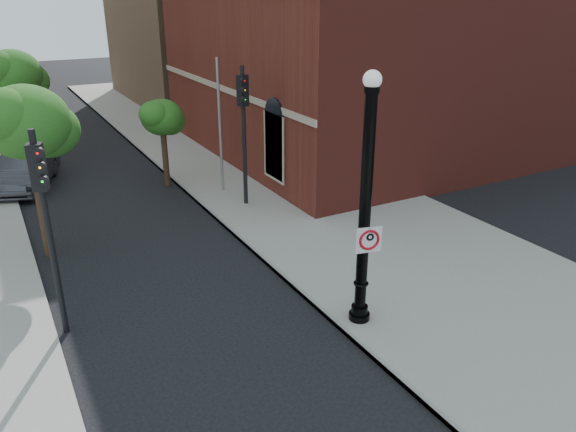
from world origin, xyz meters
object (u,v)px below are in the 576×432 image
traffic_signal_left (44,202)px  traffic_signal_right (243,114)px  no_parking_sign (369,240)px  lamppost (365,217)px  parked_car (26,169)px

traffic_signal_left → traffic_signal_right: bearing=55.5°
no_parking_sign → traffic_signal_left: (-6.42, 3.22, 1.03)m
no_parking_sign → traffic_signal_right: 8.84m
lamppost → traffic_signal_left: size_ratio=1.23×
no_parking_sign → traffic_signal_left: 7.26m
no_parking_sign → traffic_signal_right: size_ratio=0.12×
no_parking_sign → parked_car: bearing=125.2°
lamppost → traffic_signal_left: (-6.38, 3.06, 0.52)m
parked_car → traffic_signal_left: (-0.33, -11.82, 2.58)m
lamppost → traffic_signal_left: bearing=154.4°
lamppost → parked_car: size_ratio=1.32×
traffic_signal_left → lamppost: bearing=-7.1°
traffic_signal_right → lamppost: bearing=-111.5°
parked_car → traffic_signal_left: 12.10m
no_parking_sign → traffic_signal_right: traffic_signal_right is taller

